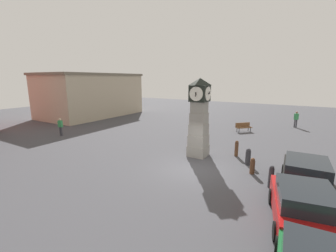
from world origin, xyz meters
name	(u,v)px	position (x,y,z in m)	size (l,w,h in m)	color
ground_plane	(193,169)	(0.00, 0.00, 0.00)	(79.85, 79.85, 0.00)	#424247
clock_tower	(199,119)	(2.37, 0.70, 2.61)	(1.47, 1.50, 5.30)	gray
bollard_near_tower	(271,177)	(-0.12, -4.25, 0.58)	(0.25, 0.25, 1.14)	#333338
bollard_mid_row	(252,166)	(1.14, -3.14, 0.47)	(0.27, 0.27, 0.93)	brown
bollard_far_row	(248,156)	(2.42, -2.63, 0.53)	(0.31, 0.31, 1.05)	#333338
bollard_end_row	(237,148)	(3.65, -1.60, 0.56)	(0.24, 0.24, 1.11)	brown
car_near_tower	(303,206)	(-2.77, -5.59, 0.81)	(4.17, 2.55, 1.59)	#A51111
car_by_building	(305,175)	(0.36, -5.65, 0.81)	(4.25, 2.16, 1.61)	black
bench	(243,127)	(11.42, -0.28, 0.52)	(1.50, 1.51, 0.90)	brown
pedestrian_near_bench	(60,126)	(0.91, 14.02, 0.94)	(0.30, 0.43, 1.65)	#3F3F47
pedestrian_by_cars	(296,118)	(16.45, -4.71, 1.02)	(0.43, 0.47, 1.77)	#3F3F47
storefront_low_left	(91,95)	(10.63, 20.99, 3.00)	(13.71, 8.10, 5.98)	#B7A88E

